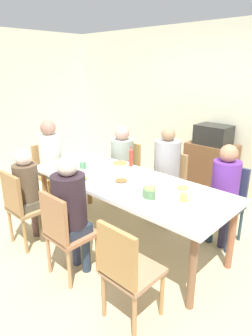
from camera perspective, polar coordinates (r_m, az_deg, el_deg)
The scene contains 31 objects.
ground_plane at distance 3.64m, azimuth -0.00°, elevation -13.86°, with size 7.43×7.43×0.00m, color #C4B285.
wall_back at distance 4.77m, azimuth 17.07°, elevation 10.06°, with size 6.43×0.12×2.60m, color beige.
dining_table at distance 3.31m, azimuth -0.00°, elevation -3.64°, with size 2.42×0.94×0.77m.
chair_0 at distance 2.91m, azimuth -11.84°, elevation -11.76°, with size 0.40×0.40×0.90m.
person_0 at distance 2.85m, azimuth -10.67°, elevation -7.24°, with size 0.32×0.32×1.23m.
chair_1 at distance 4.48m, azimuth -0.02°, elevation -0.07°, with size 0.40×0.40×0.90m.
person_1 at distance 4.35m, azimuth -0.83°, elevation 2.22°, with size 0.34×0.34×1.18m.
chair_2 at distance 4.55m, azimuth -14.70°, elevation -0.41°, with size 0.40×0.40×0.90m.
person_2 at distance 4.40m, azimuth -14.35°, elevation 2.44°, with size 0.31×0.31×1.27m.
chair_3 at distance 3.53m, azimuth -19.47°, elevation -6.68°, with size 0.40×0.40×0.90m.
person_3 at distance 3.51m, azimuth -18.43°, elevation -3.82°, with size 0.30×0.30×1.14m.
chair_4 at distance 2.39m, azimuth 0.04°, elevation -18.87°, with size 0.40×0.40×0.90m.
chair_5 at distance 3.64m, azimuth 18.82°, elevation -5.80°, with size 0.40×0.40×0.90m.
person_5 at distance 3.49m, azimuth 18.54°, elevation -3.27°, with size 0.31×0.31×1.19m.
chair_6 at distance 4.00m, azimuth 8.40°, elevation -2.68°, with size 0.40×0.40×0.90m.
person_6 at distance 3.85m, azimuth 7.82°, elevation 0.40°, with size 0.34×0.34×1.26m.
plate_0 at distance 3.33m, azimuth -8.48°, elevation -2.12°, with size 0.24×0.24×0.04m.
plate_1 at distance 3.23m, azimuth -0.96°, elevation -2.59°, with size 0.25×0.25×0.04m.
plate_2 at distance 3.10m, azimuth 10.90°, elevation -3.91°, with size 0.23×0.23×0.04m.
bowl_0 at distance 3.62m, azimuth -1.18°, elevation 0.44°, with size 0.23×0.23×0.10m.
bowl_1 at distance 2.89m, azimuth 4.97°, elevation -4.56°, with size 0.18×0.18×0.10m.
cup_0 at distance 2.84m, azimuth 11.11°, elevation -5.60°, with size 0.11×0.07×0.08m.
cup_1 at distance 3.72m, azimuth -11.51°, elevation 0.32°, with size 0.11×0.07×0.07m.
cup_2 at distance 3.21m, azimuth 8.06°, elevation -2.40°, with size 0.12×0.08×0.08m.
cup_3 at distance 3.38m, azimuth -4.95°, elevation -1.03°, with size 0.12×0.08×0.10m.
cup_4 at distance 2.42m, azimuth 12.62°, elevation -10.36°, with size 0.12×0.08×0.07m.
cup_5 at distance 3.71m, azimuth -8.33°, elevation 0.52°, with size 0.12×0.08×0.08m.
bottle_0 at distance 2.77m, azimuth 6.25°, elevation -4.06°, with size 0.06×0.06×0.26m.
bottle_1 at distance 3.73m, azimuth 0.96°, elevation 2.10°, with size 0.05×0.05×0.25m.
side_cabinet at distance 4.65m, azimuth 15.88°, elevation -0.88°, with size 0.70×0.44×0.90m, color brown.
microwave at distance 4.49m, azimuth 16.56°, elevation 6.21°, with size 0.48×0.36×0.28m, color black.
Camera 1 is at (2.10, -2.22, 1.98)m, focal length 31.51 mm.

